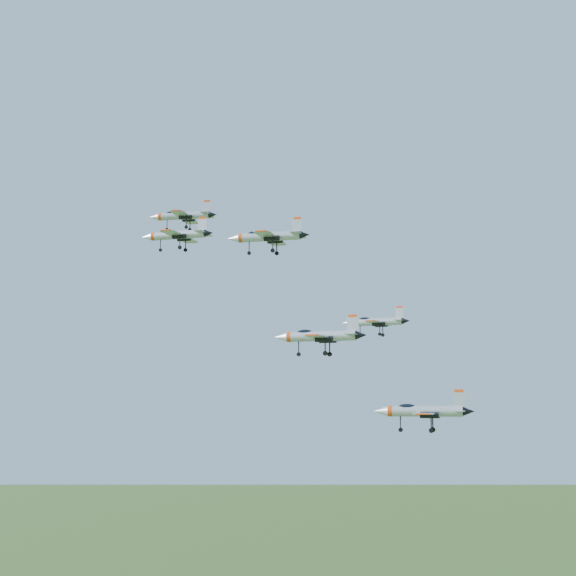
% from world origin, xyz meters
% --- Properties ---
extents(jet_lead, '(12.62, 10.64, 3.40)m').
position_xyz_m(jet_lead, '(-18.30, 10.34, 136.97)').
color(jet_lead, silver).
extents(jet_left_high, '(13.57, 11.33, 3.63)m').
position_xyz_m(jet_left_high, '(2.43, 1.33, 129.81)').
color(jet_left_high, silver).
extents(jet_right_high, '(10.83, 9.00, 2.89)m').
position_xyz_m(jet_right_high, '(-3.18, -17.16, 126.95)').
color(jet_right_high, silver).
extents(jet_left_low, '(10.83, 8.92, 2.90)m').
position_xyz_m(jet_left_low, '(18.18, 7.13, 116.21)').
color(jet_left_low, silver).
extents(jet_right_low, '(12.41, 10.28, 3.32)m').
position_xyz_m(jet_right_low, '(17.30, -15.66, 112.36)').
color(jet_right_low, silver).
extents(jet_trail, '(13.94, 11.61, 3.72)m').
position_xyz_m(jet_trail, '(27.34, -1.73, 102.70)').
color(jet_trail, silver).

